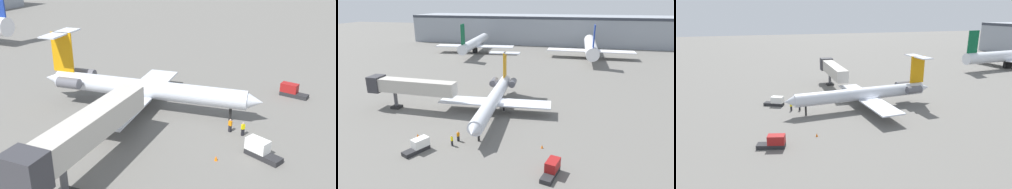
% 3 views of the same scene
% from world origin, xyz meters
% --- Properties ---
extents(ground_plane, '(400.00, 400.00, 0.10)m').
position_xyz_m(ground_plane, '(0.00, 0.00, -0.05)').
color(ground_plane, '#66635E').
extents(regional_jet, '(22.01, 31.14, 9.84)m').
position_xyz_m(regional_jet, '(-2.04, -0.61, 3.10)').
color(regional_jet, silver).
rests_on(regional_jet, ground_plane).
extents(jet_bridge, '(18.35, 3.23, 6.52)m').
position_xyz_m(jet_bridge, '(-19.30, -3.47, 4.83)').
color(jet_bridge, '#B7B2A8').
rests_on(jet_bridge, ground_plane).
extents(ground_crew_marshaller, '(0.40, 0.47, 1.69)m').
position_xyz_m(ground_crew_marshaller, '(-4.24, -13.90, 0.86)').
color(ground_crew_marshaller, black).
rests_on(ground_crew_marshaller, ground_plane).
extents(ground_crew_loader, '(0.46, 0.47, 1.69)m').
position_xyz_m(ground_crew_loader, '(-4.59, -15.50, 0.86)').
color(ground_crew_loader, black).
rests_on(ground_crew_loader, ground_plane).
extents(baggage_tug_lead, '(2.32, 4.22, 1.90)m').
position_xyz_m(baggage_tug_lead, '(10.78, -19.57, 0.84)').
color(baggage_tug_lead, '#262628').
rests_on(baggage_tug_lead, ground_plane).
extents(baggage_tug_trailing, '(3.01, 4.21, 1.90)m').
position_xyz_m(baggage_tug_trailing, '(-8.66, -18.16, 0.84)').
color(baggage_tug_trailing, '#262628').
rests_on(baggage_tug_trailing, ground_plane).
extents(traffic_cone_near, '(0.36, 0.36, 0.55)m').
position_xyz_m(traffic_cone_near, '(8.80, -13.04, 0.28)').
color(traffic_cone_near, orange).
rests_on(traffic_cone_near, ground_plane).
extents(traffic_cone_mid, '(0.36, 0.36, 0.55)m').
position_xyz_m(traffic_cone_mid, '(-11.19, -14.11, 0.28)').
color(traffic_cone_mid, orange).
rests_on(traffic_cone_mid, ground_plane).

